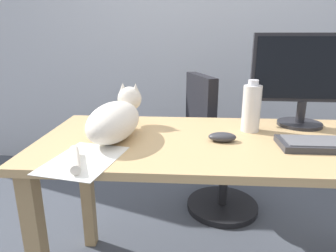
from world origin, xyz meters
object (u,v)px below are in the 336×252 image
(office_chair, at_px, (218,155))
(cat, at_px, (116,119))
(computer_mouse, at_px, (222,137))
(monitor, at_px, (306,77))
(spray_bottle, at_px, (251,108))

(office_chair, bearing_deg, cat, -125.76)
(office_chair, xyz_separation_m, computer_mouse, (-0.07, -0.70, 0.36))
(monitor, height_order, cat, monitor)
(monitor, bearing_deg, cat, -164.10)
(monitor, relative_size, cat, 0.79)
(computer_mouse, height_order, spray_bottle, spray_bottle)
(office_chair, relative_size, computer_mouse, 8.46)
(computer_mouse, distance_m, spray_bottle, 0.22)
(computer_mouse, relative_size, spray_bottle, 0.49)
(computer_mouse, bearing_deg, cat, 178.03)
(cat, bearing_deg, spray_bottle, 13.15)
(office_chair, bearing_deg, computer_mouse, -95.38)
(monitor, xyz_separation_m, cat, (-0.81, -0.23, -0.15))
(office_chair, relative_size, monitor, 1.94)
(cat, distance_m, spray_bottle, 0.58)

